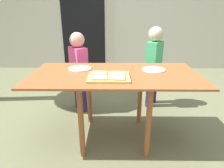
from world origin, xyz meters
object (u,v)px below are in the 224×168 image
Objects in this scene: pizza_slice_far_left at (100,73)px; child_right at (154,61)px; pizza_slice_far_right at (118,73)px; child_left at (79,67)px; cutting_board at (109,77)px; pizza_slice_near_left at (100,78)px; plate_white_left at (80,68)px; dining_table at (115,83)px; plate_white_right at (154,70)px; pizza_slice_near_right at (117,78)px.

child_right is (0.64, 0.81, -0.10)m from pizza_slice_far_left.
child_left is at bearing 125.14° from pizza_slice_far_right.
pizza_slice_far_left is 1.04m from child_right.
pizza_slice_near_left is at bearing -142.69° from cutting_board.
cutting_board is at bearing 37.31° from pizza_slice_near_left.
plate_white_left is at bearing 136.26° from cutting_board.
plate_white_right reaches higher than dining_table.
pizza_slice_near_right is at bearing -117.22° from child_right.
plate_white_right is 0.21× the size of child_right.
dining_table is at bearing 95.77° from pizza_slice_near_right.
child_left is at bearing -170.70° from child_right.
child_right is at bearing 57.78° from cutting_board.
pizza_slice_near_right and pizza_slice_near_left have the same top height.
pizza_slice_far_right is at bearing -66.80° from dining_table.
plate_white_right is at bearing 28.06° from pizza_slice_far_right.
child_left is (-0.31, 0.78, -0.13)m from pizza_slice_near_left.
pizza_slice_near_right reaches higher than cutting_board.
pizza_slice_near_left reaches higher than plate_white_left.
pizza_slice_near_right is (0.07, -0.06, 0.02)m from cutting_board.
plate_white_right is 0.22× the size of child_left.
dining_table is 0.22m from pizza_slice_near_right.
plate_white_left is (-0.37, 0.22, -0.02)m from pizza_slice_far_right.
pizza_slice_far_right reaches higher than plate_white_right.
cutting_board reaches higher than dining_table.
pizza_slice_far_right is at bearing -1.81° from pizza_slice_far_left.
pizza_slice_far_left is (-0.15, 0.12, 0.00)m from pizza_slice_near_right.
cutting_board is 2.53× the size of pizza_slice_near_right.
child_right is at bearing 62.78° from pizza_slice_near_right.
pizza_slice_near_left is at bearing -68.12° from child_left.
cutting_board is at bearing -111.83° from dining_table.
child_right is at bearing 56.18° from dining_table.
pizza_slice_far_left is (-0.13, -0.07, 0.11)m from dining_table.
pizza_slice_far_right reaches higher than plate_white_left.
plate_white_right is (0.43, 0.24, -0.00)m from cutting_board.
plate_white_left is at bearing 149.63° from pizza_slice_far_right.
plate_white_left is at bearing 134.18° from pizza_slice_far_left.
pizza_slice_far_left is at bearing 142.16° from cutting_board.
pizza_slice_near_right is 1.03× the size of pizza_slice_far_left.
pizza_slice_far_left is 0.14× the size of child_left.
pizza_slice_near_left is at bearing 178.26° from pizza_slice_near_right.
pizza_slice_near_left is at bearing -57.03° from plate_white_left.
pizza_slice_near_left is 1.13m from child_right.
plate_white_right and plate_white_left have the same top height.
dining_table is at bearing 68.17° from cutting_board.
child_left is at bearing 120.24° from pizza_slice_near_right.
pizza_slice_far_right is at bearing -30.37° from plate_white_left.
pizza_slice_far_right is at bearing 36.46° from pizza_slice_near_left.
child_left is 0.95× the size of child_right.
pizza_slice_far_left reaches higher than cutting_board.
cutting_board is 1.61× the size of plate_white_right.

